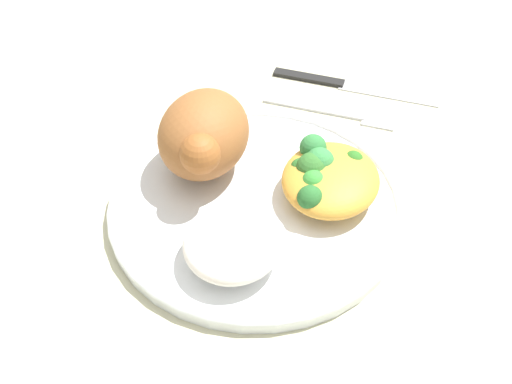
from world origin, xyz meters
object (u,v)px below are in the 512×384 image
at_px(plate, 256,206).
at_px(knife, 339,82).
at_px(fork, 337,112).
at_px(mac_cheese_with_broccoli, 327,176).
at_px(rice_pile, 233,242).
at_px(roasted_chicken, 204,135).

bearing_deg(plate, knife, 170.84).
xyz_separation_m(plate, fork, (-0.16, 0.04, -0.01)).
bearing_deg(fork, mac_cheese_with_broccoli, 6.22).
xyz_separation_m(mac_cheese_with_broccoli, knife, (-0.18, -0.02, -0.03)).
distance_m(plate, rice_pile, 0.07).
bearing_deg(mac_cheese_with_broccoli, knife, -173.02).
distance_m(rice_pile, knife, 0.28).
relative_size(mac_cheese_with_broccoli, knife, 0.51).
xyz_separation_m(roasted_chicken, fork, (-0.13, 0.10, -0.05)).
height_order(fork, knife, knife).
bearing_deg(fork, rice_pile, -10.64).
distance_m(mac_cheese_with_broccoli, fork, 0.14).
xyz_separation_m(rice_pile, knife, (-0.28, 0.03, -0.03)).
bearing_deg(roasted_chicken, plate, 62.76).
xyz_separation_m(rice_pile, fork, (-0.23, 0.04, -0.03)).
xyz_separation_m(plate, roasted_chicken, (-0.03, -0.06, 0.05)).
height_order(plate, fork, plate).
height_order(plate, rice_pile, rice_pile).
height_order(rice_pile, knife, rice_pile).
xyz_separation_m(roasted_chicken, mac_cheese_with_broccoli, (0.00, 0.11, -0.02)).
bearing_deg(rice_pile, mac_cheese_with_broccoli, 149.09).
height_order(roasted_chicken, knife, roasted_chicken).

